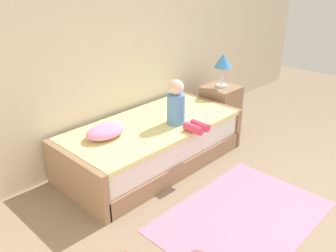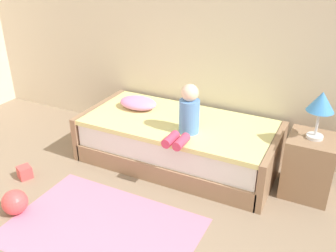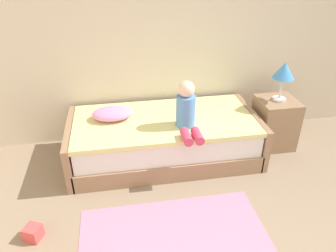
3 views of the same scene
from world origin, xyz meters
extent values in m
cube|color=beige|center=(0.00, 2.60, 1.45)|extent=(7.20, 0.10, 2.90)
cube|color=#997556|center=(-0.48, 2.00, 0.10)|extent=(2.00, 1.00, 0.20)
cube|color=white|center=(-0.48, 2.00, 0.33)|extent=(1.94, 0.94, 0.25)
cube|color=#E5E08C|center=(-0.48, 2.00, 0.47)|extent=(1.98, 0.98, 0.05)
cube|color=#997556|center=(-1.50, 2.00, 0.25)|extent=(0.07, 1.00, 0.50)
cube|color=#997556|center=(0.54, 2.00, 0.25)|extent=(0.07, 1.00, 0.50)
cube|color=#997556|center=(0.87, 2.04, 0.30)|extent=(0.44, 0.44, 0.60)
cylinder|color=silver|center=(0.87, 2.04, 0.61)|extent=(0.15, 0.15, 0.03)
cylinder|color=silver|center=(0.87, 2.04, 0.75)|extent=(0.02, 0.02, 0.24)
cone|color=#3F8CD8|center=(0.87, 2.04, 0.96)|extent=(0.24, 0.24, 0.18)
cylinder|color=#598CD1|center=(-0.28, 1.82, 0.67)|extent=(0.20, 0.20, 0.34)
sphere|color=beige|center=(-0.28, 1.82, 0.92)|extent=(0.17, 0.17, 0.17)
cylinder|color=#D83F60|center=(-0.34, 1.52, 0.55)|extent=(0.09, 0.22, 0.09)
cylinder|color=#D83F60|center=(-0.23, 1.52, 0.55)|extent=(0.09, 0.22, 0.09)
ellipsoid|color=#EA8CC6|center=(-1.03, 2.10, 0.56)|extent=(0.44, 0.30, 0.13)
cube|color=pink|center=(-0.59, 0.70, 0.00)|extent=(1.60, 1.10, 0.01)
camera|label=1|loc=(-2.95, -0.63, 2.12)|focal=38.04mm
camera|label=2|loc=(1.02, -1.24, 2.21)|focal=39.99mm
camera|label=3|loc=(-0.97, -1.08, 2.20)|focal=34.59mm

